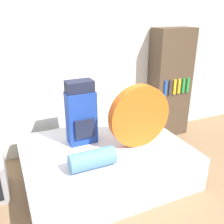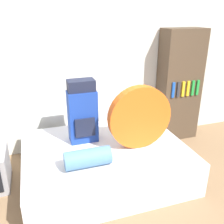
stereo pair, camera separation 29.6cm
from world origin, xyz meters
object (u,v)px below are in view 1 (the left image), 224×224
(bookshelf, at_px, (170,84))
(sleeping_roll, at_px, (92,159))
(backpack, at_px, (81,114))
(tent_bag, at_px, (139,116))

(bookshelf, bearing_deg, sleeping_roll, -148.66)
(backpack, bearing_deg, sleeping_roll, -97.69)
(tent_bag, bearing_deg, backpack, 149.71)
(backpack, relative_size, tent_bag, 1.04)
(backpack, xyz_separation_m, tent_bag, (0.62, -0.36, -0.00))
(tent_bag, xyz_separation_m, sleeping_roll, (-0.70, -0.23, -0.29))
(backpack, height_order, tent_bag, backpack)
(sleeping_roll, distance_m, bookshelf, 2.08)
(tent_bag, height_order, bookshelf, bookshelf)
(backpack, height_order, sleeping_roll, backpack)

